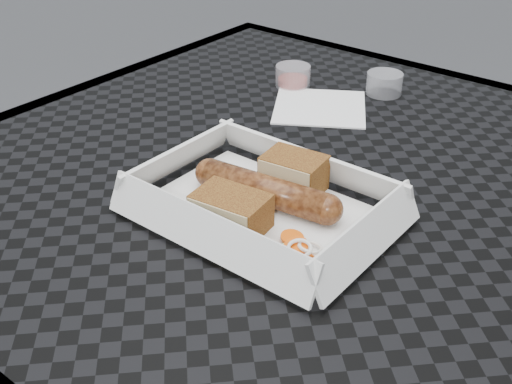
% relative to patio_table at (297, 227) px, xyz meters
% --- Properties ---
extents(patio_table, '(0.80, 0.80, 0.74)m').
position_rel_patio_table_xyz_m(patio_table, '(0.00, 0.00, 0.00)').
color(patio_table, black).
rests_on(patio_table, ground).
extents(food_tray, '(0.22, 0.15, 0.00)m').
position_rel_patio_table_xyz_m(food_tray, '(0.02, -0.09, 0.08)').
color(food_tray, white).
rests_on(food_tray, patio_table).
extents(bratwurst, '(0.17, 0.05, 0.03)m').
position_rel_patio_table_xyz_m(bratwurst, '(0.02, -0.08, 0.10)').
color(bratwurst, brown).
rests_on(bratwurst, food_tray).
extents(bread_near, '(0.07, 0.05, 0.04)m').
position_rel_patio_table_xyz_m(bread_near, '(0.02, -0.04, 0.10)').
color(bread_near, brown).
rests_on(bread_near, food_tray).
extents(bread_far, '(0.07, 0.05, 0.04)m').
position_rel_patio_table_xyz_m(bread_far, '(0.02, -0.14, 0.10)').
color(bread_far, brown).
rests_on(bread_far, food_tray).
extents(veg_garnish, '(0.03, 0.03, 0.00)m').
position_rel_patio_table_xyz_m(veg_garnish, '(0.09, -0.13, 0.08)').
color(veg_garnish, '#E8560A').
rests_on(veg_garnish, food_tray).
extents(napkin, '(0.16, 0.16, 0.00)m').
position_rel_patio_table_xyz_m(napkin, '(-0.08, 0.16, 0.08)').
color(napkin, white).
rests_on(napkin, patio_table).
extents(condiment_cup_sauce, '(0.05, 0.05, 0.03)m').
position_rel_patio_table_xyz_m(condiment_cup_sauce, '(-0.15, 0.20, 0.09)').
color(condiment_cup_sauce, maroon).
rests_on(condiment_cup_sauce, patio_table).
extents(condiment_cup_empty, '(0.05, 0.05, 0.03)m').
position_rel_patio_table_xyz_m(condiment_cup_empty, '(-0.04, 0.25, 0.09)').
color(condiment_cup_empty, silver).
rests_on(condiment_cup_empty, patio_table).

